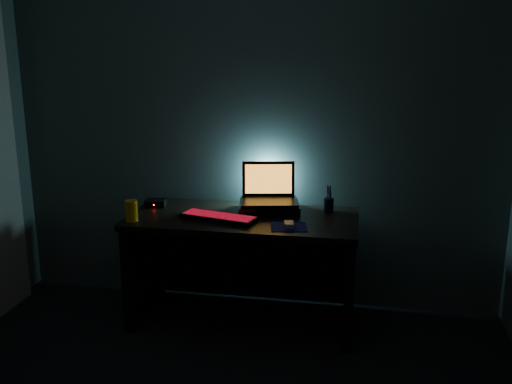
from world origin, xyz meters
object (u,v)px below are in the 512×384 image
laptop (269,192)px  pen_cup (329,205)px  juice_glass (132,211)px  router (155,203)px  keyboard (219,217)px  mouse (289,224)px

laptop → pen_cup: laptop is taller
pen_cup → juice_glass: (-1.23, -0.43, 0.02)m
juice_glass → router: 0.36m
keyboard → router: (-0.51, 0.23, 0.01)m
keyboard → router: 0.56m
keyboard → mouse: same height
pen_cup → router: bearing=-176.5°
juice_glass → laptop: bearing=26.9°
pen_cup → juice_glass: size_ratio=0.69×
pen_cup → keyboard: bearing=-156.2°
mouse → juice_glass: juice_glass is taller
laptop → router: size_ratio=2.71×
laptop → juice_glass: size_ratio=3.14×
laptop → juice_glass: laptop is taller
laptop → juice_glass: 0.92m
mouse → juice_glass: 1.01m
pen_cup → juice_glass: 1.30m
keyboard → juice_glass: (-0.54, -0.13, 0.05)m
mouse → router: (-0.98, 0.31, 0.01)m
pen_cup → laptop: bearing=-177.8°
keyboard → mouse: size_ratio=5.75×
laptop → router: (-0.79, -0.06, -0.10)m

